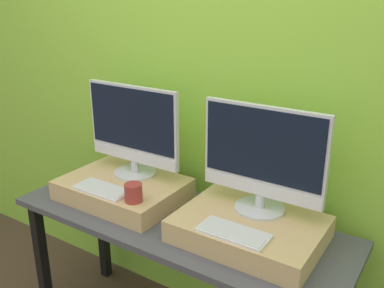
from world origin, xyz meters
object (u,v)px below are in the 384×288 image
Objects in this scene: keyboard_left at (102,189)px; mug at (133,193)px; keyboard_right at (234,233)px; monitor_right at (263,158)px; monitor_left at (133,129)px.

mug reaches higher than keyboard_left.
keyboard_left and keyboard_right have the same top height.
mug is 0.16× the size of monitor_right.
keyboard_left is 0.20m from mug.
keyboard_left is 3.34× the size of mug.
monitor_left is 0.77m from keyboard_right.
monitor_left reaches higher than mug.
monitor_right is 1.93× the size of keyboard_right.
mug is at bearing -50.81° from monitor_left.
monitor_right reaches higher than keyboard_left.
monitor_left and monitor_right have the same top height.
monitor_right is (0.69, 0.00, 0.00)m from monitor_left.
keyboard_left is 0.69m from keyboard_right.
monitor_right is (0.69, 0.24, 0.23)m from keyboard_left.
monitor_left is at bearing 161.13° from keyboard_right.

